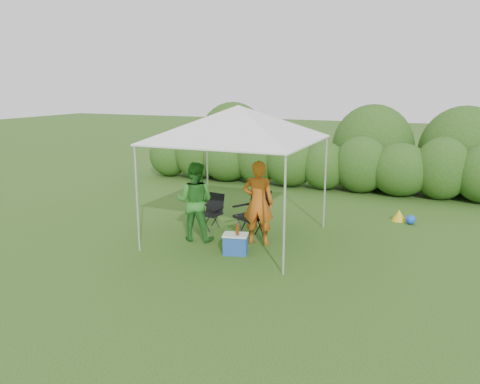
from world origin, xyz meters
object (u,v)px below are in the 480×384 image
at_px(cooler, 236,244).
at_px(woman, 195,201).
at_px(canopy, 238,123).
at_px(chair_left, 212,209).
at_px(chair_right, 255,210).
at_px(man, 258,203).

bearing_deg(cooler, woman, 143.26).
distance_m(canopy, cooler, 2.45).
height_order(chair_left, woman, woman).
bearing_deg(chair_right, man, -28.51).
bearing_deg(chair_left, canopy, -17.64).
bearing_deg(cooler, chair_left, 116.82).
relative_size(chair_left, cooler, 1.48).
distance_m(chair_right, man, 0.49).
bearing_deg(chair_right, woman, -120.75).
distance_m(chair_right, woman, 1.29).
height_order(canopy, man, canopy).
bearing_deg(chair_right, canopy, -116.86).
bearing_deg(canopy, man, -16.15).
bearing_deg(man, cooler, 65.65).
bearing_deg(man, woman, 1.48).
bearing_deg(woman, cooler, 148.42).
relative_size(canopy, man, 1.77).
bearing_deg(man, chair_right, -68.86).
relative_size(chair_right, cooler, 1.94).
bearing_deg(cooler, canopy, 95.48).
bearing_deg(chair_left, chair_right, -2.21).
relative_size(man, cooler, 3.19).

